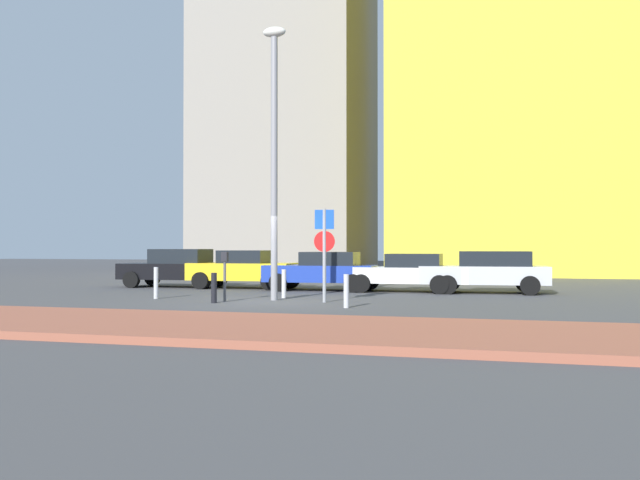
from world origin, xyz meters
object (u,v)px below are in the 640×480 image
(parked_car_black, at_px, (178,267))
(parked_car_yellow, at_px, (243,269))
(parked_car_blue, at_px, (323,270))
(parking_sign_post, at_px, (324,244))
(traffic_bollard_far, at_px, (284,284))
(street_lamp, at_px, (274,142))
(parked_car_silver, at_px, (486,271))
(parking_meter, at_px, (225,269))
(traffic_bollard_mid, at_px, (156,283))
(parked_car_white, at_px, (409,272))
(traffic_bollard_near, at_px, (214,288))
(traffic_bollard_edge, at_px, (346,291))

(parked_car_black, relative_size, parked_car_yellow, 1.08)
(parked_car_blue, bearing_deg, parking_sign_post, -74.49)
(traffic_bollard_far, bearing_deg, street_lamp, -90.60)
(parked_car_yellow, bearing_deg, parking_sign_post, -49.58)
(parked_car_silver, bearing_deg, parked_car_black, 178.39)
(parking_meter, xyz_separation_m, street_lamp, (1.24, 0.78, 3.78))
(parked_car_black, distance_m, traffic_bollard_mid, 5.98)
(parking_sign_post, relative_size, traffic_bollard_far, 3.02)
(parked_car_yellow, height_order, parked_car_silver, parked_car_yellow)
(parked_car_yellow, distance_m, traffic_bollard_far, 5.30)
(parked_car_white, height_order, parking_meter, parking_meter)
(traffic_bollard_near, distance_m, traffic_bollard_edge, 3.98)
(traffic_bollard_far, bearing_deg, parked_car_blue, 86.96)
(parked_car_black, relative_size, traffic_bollard_near, 5.17)
(parked_car_yellow, height_order, street_lamp, street_lamp)
(parking_meter, distance_m, traffic_bollard_mid, 2.50)
(parked_car_yellow, relative_size, parked_car_blue, 1.00)
(parked_car_yellow, distance_m, parking_meter, 6.24)
(street_lamp, height_order, traffic_bollard_far, street_lamp)
(parked_car_silver, relative_size, street_lamp, 0.54)
(parked_car_black, xyz_separation_m, parked_car_yellow, (2.76, 0.02, -0.02))
(parked_car_black, distance_m, parking_sign_post, 9.33)
(parking_sign_post, height_order, traffic_bollard_far, parking_sign_post)
(parked_car_white, height_order, traffic_bollard_far, parked_car_white)
(traffic_bollard_mid, xyz_separation_m, traffic_bollard_edge, (6.30, -1.46, -0.05))
(parked_car_white, xyz_separation_m, traffic_bollard_far, (-3.34, -3.90, -0.26))
(parked_car_silver, distance_m, traffic_bollard_far, 7.18)
(parked_car_black, bearing_deg, traffic_bollard_near, -55.28)
(street_lamp, bearing_deg, traffic_bollard_near, -134.16)
(parking_meter, height_order, traffic_bollard_near, parking_meter)
(parking_sign_post, relative_size, traffic_bollard_near, 3.13)
(parked_car_silver, xyz_separation_m, traffic_bollard_far, (-5.99, -3.94, -0.32))
(traffic_bollard_near, relative_size, traffic_bollard_mid, 0.88)
(parking_sign_post, bearing_deg, traffic_bollard_edge, -56.90)
(parked_car_black, height_order, parked_car_white, parked_car_black)
(traffic_bollard_far, bearing_deg, parked_car_black, 143.83)
(parked_car_white, xyz_separation_m, parking_meter, (-4.59, -5.57, 0.23))
(street_lamp, distance_m, traffic_bollard_far, 4.36)
(parked_car_white, relative_size, traffic_bollard_edge, 4.98)
(parking_sign_post, xyz_separation_m, traffic_bollard_near, (-2.95, -1.01, -1.25))
(parked_car_yellow, relative_size, street_lamp, 0.50)
(parked_car_black, distance_m, parked_car_yellow, 2.76)
(parked_car_blue, height_order, parked_car_silver, parked_car_silver)
(parking_sign_post, bearing_deg, parked_car_blue, 105.51)
(parked_car_blue, xyz_separation_m, parking_sign_post, (1.42, -5.12, 0.93))
(parked_car_blue, distance_m, traffic_bollard_near, 6.33)
(parking_sign_post, bearing_deg, parking_meter, -171.40)
(traffic_bollard_near, height_order, traffic_bollard_far, traffic_bollard_far)
(traffic_bollard_mid, relative_size, traffic_bollard_far, 1.09)
(parking_meter, bearing_deg, parked_car_yellow, 107.08)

